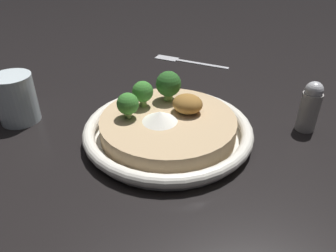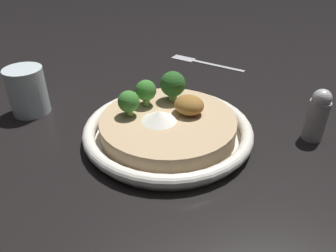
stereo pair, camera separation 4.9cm
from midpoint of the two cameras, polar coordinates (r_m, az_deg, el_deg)
ground_plane at (r=0.51m, az=-2.80°, el=-2.12°), size 6.00×6.00×0.00m
risotto_bowl at (r=0.50m, az=-2.85°, el=-0.54°), size 0.26×0.26×0.04m
cheese_sprinkle at (r=0.48m, az=-4.42°, el=1.60°), size 0.05×0.05×0.02m
crispy_onion_garnish at (r=0.49m, az=0.57°, el=3.80°), size 0.05×0.04×0.03m
broccoli_front at (r=0.52m, az=-2.63°, el=7.18°), size 0.04×0.04×0.05m
broccoli_front_right at (r=0.51m, az=-7.21°, el=5.81°), size 0.03×0.03×0.04m
broccoli_right at (r=0.48m, az=-9.95°, el=3.69°), size 0.03×0.03×0.04m
drinking_glass at (r=0.60m, az=-27.16°, el=4.19°), size 0.06×0.06×0.08m
fork_utensil at (r=0.79m, az=0.85°, el=11.29°), size 0.18×0.03×0.00m
pepper_shaker at (r=0.54m, az=21.14°, el=3.12°), size 0.03×0.03×0.08m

